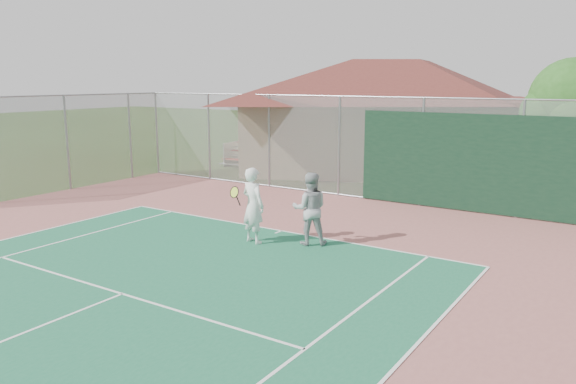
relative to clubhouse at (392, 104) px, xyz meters
The scene contains 7 objects.
back_fence 8.24m from the clubhouse, 59.36° to the right, with size 20.08×0.11×3.53m.
side_fence_left 14.02m from the clubhouse, 124.74° to the right, with size 0.08×9.00×3.50m.
clubhouse is the anchor object (origin of this frame).
bleachers 6.70m from the clubhouse, 150.18° to the right, with size 3.06×1.99×1.10m.
tree 7.93m from the clubhouse, 12.87° to the right, with size 3.54×3.35×4.94m.
player_white_front 13.70m from the clubhouse, 81.28° to the right, with size 0.92×0.74×1.91m.
player_grey_back 13.33m from the clubhouse, 75.37° to the right, with size 1.11×1.05×1.81m.
Camera 1 is at (8.24, -0.35, 4.06)m, focal length 35.00 mm.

